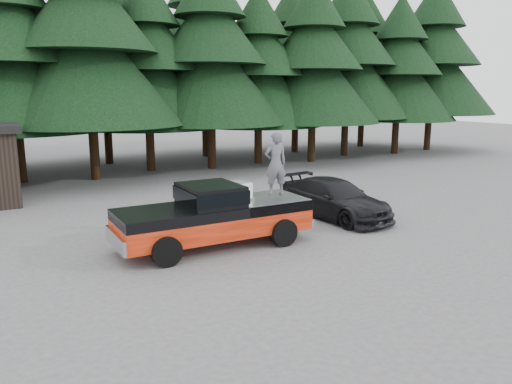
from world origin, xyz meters
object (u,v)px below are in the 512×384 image
pickup_truck (214,225)px  man_on_bed (276,164)px  air_compressor (237,192)px  parked_car (334,199)px

pickup_truck → man_on_bed: bearing=4.8°
pickup_truck → man_on_bed: man_on_bed is taller
pickup_truck → man_on_bed: size_ratio=2.95×
air_compressor → parked_car: bearing=6.2°
pickup_truck → parked_car: parked_car is taller
man_on_bed → parked_car: size_ratio=0.42×
pickup_truck → air_compressor: bearing=10.2°
man_on_bed → air_compressor: bearing=10.0°
parked_car → man_on_bed: bearing=-170.3°
air_compressor → man_on_bed: size_ratio=0.36×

